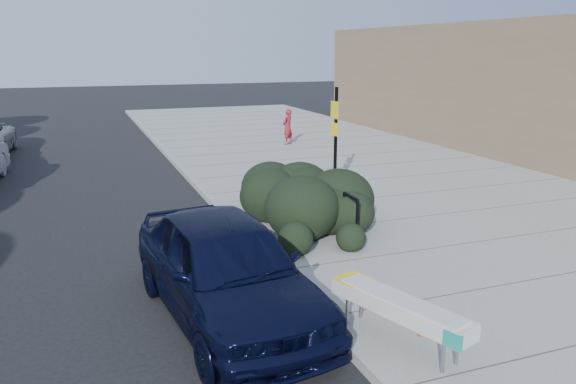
% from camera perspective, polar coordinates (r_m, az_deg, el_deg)
% --- Properties ---
extents(ground, '(120.00, 120.00, 0.00)m').
position_cam_1_polar(ground, '(10.52, -0.66, -8.70)').
color(ground, black).
rests_on(ground, ground).
extents(sidewalk_near, '(11.20, 50.00, 0.15)m').
position_cam_1_polar(sidewalk_near, '(17.16, 11.21, 0.42)').
color(sidewalk_near, gray).
rests_on(sidewalk_near, ground).
extents(curb_near, '(0.22, 50.00, 0.17)m').
position_cam_1_polar(curb_near, '(15.03, -7.26, -1.35)').
color(curb_near, '#9E9E99').
rests_on(curb_near, ground).
extents(bench, '(1.12, 2.27, 0.67)m').
position_cam_1_polar(bench, '(7.98, 11.23, -11.43)').
color(bench, gray).
rests_on(bench, sidewalk_near).
extents(bike_rack, '(0.08, 0.70, 1.02)m').
position_cam_1_polar(bike_rack, '(11.86, 6.37, -2.19)').
color(bike_rack, black).
rests_on(bike_rack, sidewalk_near).
extents(sign_post, '(0.13, 0.34, 2.96)m').
position_cam_1_polar(sign_post, '(15.80, 4.82, 5.89)').
color(sign_post, black).
rests_on(sign_post, sidewalk_near).
extents(hedge, '(2.53, 4.32, 1.54)m').
position_cam_1_polar(hedge, '(12.96, 1.74, 0.04)').
color(hedge, black).
rests_on(hedge, sidewalk_near).
extents(sedan_navy, '(2.47, 5.07, 1.67)m').
position_cam_1_polar(sedan_navy, '(8.80, -6.29, -7.64)').
color(sedan_navy, black).
rests_on(sedan_navy, ground).
extents(pedestrian, '(0.65, 0.61, 1.50)m').
position_cam_1_polar(pedestrian, '(24.04, -0.03, 6.63)').
color(pedestrian, maroon).
rests_on(pedestrian, sidewalk_near).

